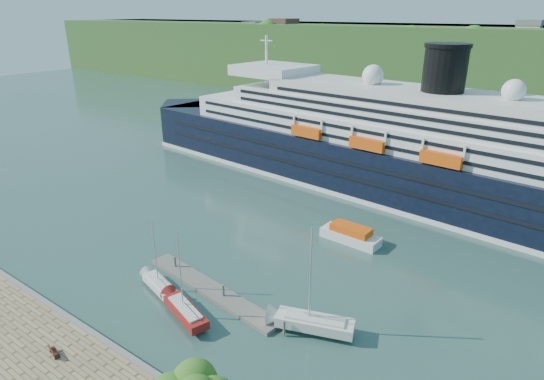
{
  "coord_description": "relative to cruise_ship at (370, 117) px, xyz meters",
  "views": [
    {
      "loc": [
        31.93,
        -17.86,
        28.59
      ],
      "look_at": [
        -2.85,
        30.0,
        5.17
      ],
      "focal_mm": 30.0,
      "sensor_mm": 36.0,
      "label": 1
    }
  ],
  "objects": [
    {
      "name": "sailboat_white_far",
      "position": [
        13.21,
        -38.95,
        -6.91
      ],
      "size": [
        8.49,
        4.85,
        10.58
      ],
      "primitive_type": null,
      "rotation": [
        0.0,
        0.0,
        0.34
      ],
      "color": "silver",
      "rests_on": "ground"
    },
    {
      "name": "quay_coping",
      "position": [
        -1.24,
        -52.2,
        -11.06
      ],
      "size": [
        220.0,
        0.5,
        0.3
      ],
      "primitive_type": "cube",
      "color": "slate",
      "rests_on": "promenade"
    },
    {
      "name": "park_bench",
      "position": [
        -2.69,
        -55.69,
        -10.74
      ],
      "size": [
        1.54,
        0.88,
        0.93
      ],
      "primitive_type": null,
      "rotation": [
        0.0,
        0.0,
        -0.21
      ],
      "color": "#4C2515",
      "rests_on": "promenade"
    },
    {
      "name": "far_hillside",
      "position": [
        -1.24,
        93.0,
        -0.21
      ],
      "size": [
        400.0,
        50.0,
        24.0
      ],
      "primitive_type": "cube",
      "color": "#315321",
      "rests_on": "ground"
    },
    {
      "name": "floating_pontoon",
      "position": [
        0.47,
        -39.72,
        -11.99
      ],
      "size": [
        19.58,
        4.84,
        0.43
      ],
      "primitive_type": null,
      "rotation": [
        0.0,
        0.0,
        -0.13
      ],
      "color": "gray",
      "rests_on": "ground"
    },
    {
      "name": "cruise_ship",
      "position": [
        0.0,
        0.0,
        0.0
      ],
      "size": [
        109.67,
        25.09,
        24.41
      ],
      "primitive_type": null,
      "rotation": [
        0.0,
        0.0,
        -0.09
      ],
      "color": "black",
      "rests_on": "ground"
    },
    {
      "name": "sailboat_white_near",
      "position": [
        -3.77,
        -43.08,
        -8.18
      ],
      "size": [
        6.47,
        3.32,
        8.06
      ],
      "primitive_type": null,
      "rotation": [
        0.0,
        0.0,
        -0.27
      ],
      "color": "silver",
      "rests_on": "ground"
    },
    {
      "name": "sailboat_red",
      "position": [
        1.92,
        -44.79,
        -7.63
      ],
      "size": [
        7.35,
        4.04,
        9.16
      ],
      "primitive_type": null,
      "rotation": [
        0.0,
        0.0,
        -0.31
      ],
      "color": "maroon",
      "rests_on": "ground"
    },
    {
      "name": "tender_launch",
      "position": [
        7.55,
        -20.3,
        -11.09
      ],
      "size": [
        8.21,
        3.18,
        2.23
      ],
      "primitive_type": null,
      "rotation": [
        0.0,
        0.0,
        -0.05
      ],
      "color": "#E2500D",
      "rests_on": "ground"
    },
    {
      "name": "ground",
      "position": [
        -1.24,
        -52.0,
        -12.21
      ],
      "size": [
        400.0,
        400.0,
        0.0
      ],
      "primitive_type": "plane",
      "color": "#2C4F47",
      "rests_on": "ground"
    }
  ]
}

